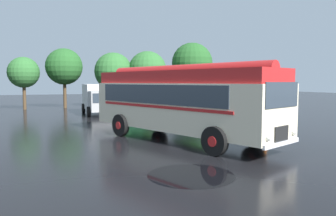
# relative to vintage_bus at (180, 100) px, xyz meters

# --- Properties ---
(ground_plane) EXTENTS (120.00, 120.00, 0.00)m
(ground_plane) POSITION_rel_vintage_bus_xyz_m (0.63, 0.04, -1.89)
(ground_plane) COLOR black
(vintage_bus) EXTENTS (5.98, 10.28, 3.49)m
(vintage_bus) POSITION_rel_vintage_bus_xyz_m (0.00, 0.00, 0.00)
(vintage_bus) COLOR beige
(vintage_bus) RESTS_ON ground
(car_near_left) EXTENTS (2.06, 4.25, 1.66)m
(car_near_left) POSITION_rel_vintage_bus_xyz_m (1.15, 13.16, -1.05)
(car_near_left) COLOR #144C28
(car_near_left) RESTS_ON ground
(car_mid_left) EXTENTS (2.33, 4.37, 1.66)m
(car_mid_left) POSITION_rel_vintage_bus_xyz_m (4.03, 13.57, -1.05)
(car_mid_left) COLOR #4C5156
(car_mid_left) RESTS_ON ground
(box_van) EXTENTS (2.37, 5.79, 2.50)m
(box_van) POSITION_rel_vintage_bus_xyz_m (-1.43, 14.09, -0.53)
(box_van) COLOR silver
(box_van) RESTS_ON ground
(tree_left_of_centre) EXTENTS (3.00, 3.00, 5.12)m
(tree_left_of_centre) POSITION_rel_vintage_bus_xyz_m (-7.45, 21.08, 1.71)
(tree_left_of_centre) COLOR #4C3823
(tree_left_of_centre) RESTS_ON ground
(tree_centre) EXTENTS (3.74, 3.74, 6.13)m
(tree_centre) POSITION_rel_vintage_bus_xyz_m (-3.58, 21.71, 2.45)
(tree_centre) COLOR #4C3823
(tree_centre) RESTS_ON ground
(tree_right_of_centre) EXTENTS (4.02, 4.02, 5.82)m
(tree_right_of_centre) POSITION_rel_vintage_bus_xyz_m (1.36, 21.07, 1.95)
(tree_right_of_centre) COLOR #4C3823
(tree_right_of_centre) RESTS_ON ground
(tree_far_right) EXTENTS (4.11, 4.11, 5.99)m
(tree_far_right) POSITION_rel_vintage_bus_xyz_m (4.88, 20.02, 2.09)
(tree_far_right) COLOR #4C3823
(tree_far_right) RESTS_ON ground
(tree_extra_right) EXTENTS (4.71, 4.71, 7.20)m
(tree_extra_right) POSITION_rel_vintage_bus_xyz_m (10.59, 20.64, 2.96)
(tree_extra_right) COLOR #4C3823
(tree_extra_right) RESTS_ON ground
(traffic_cone) EXTENTS (0.36, 0.36, 0.55)m
(traffic_cone) POSITION_rel_vintage_bus_xyz_m (3.17, -2.10, -1.62)
(traffic_cone) COLOR orange
(traffic_cone) RESTS_ON ground
(puddle_patch) EXTENTS (2.56, 2.56, 0.01)m
(puddle_patch) POSITION_rel_vintage_bus_xyz_m (-1.95, -5.29, -1.89)
(puddle_patch) COLOR black
(puddle_patch) RESTS_ON ground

